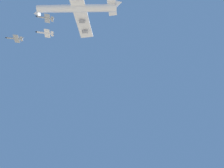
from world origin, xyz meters
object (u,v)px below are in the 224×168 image
(chase_jet_left_wing, at_px, (45,33))
(chase_jet_trailing, at_px, (45,18))
(carrier_jet, at_px, (78,8))
(chase_jet_right_wing, at_px, (15,38))

(chase_jet_left_wing, distance_m, chase_jet_trailing, 13.47)
(carrier_jet, xyz_separation_m, chase_jet_left_wing, (28.83, 6.76, -19.25))
(chase_jet_left_wing, xyz_separation_m, chase_jet_right_wing, (27.56, 12.45, 3.20))
(chase_jet_trailing, bearing_deg, chase_jet_left_wing, -106.21)
(chase_jet_left_wing, height_order, chase_jet_trailing, chase_jet_trailing)
(carrier_jet, distance_m, chase_jet_left_wing, 35.32)
(carrier_jet, relative_size, chase_jet_right_wing, 5.39)
(chase_jet_right_wing, distance_m, chase_jet_trailing, 33.40)
(chase_jet_right_wing, xyz_separation_m, chase_jet_trailing, (-31.95, -5.92, 7.74))
(chase_jet_right_wing, bearing_deg, chase_jet_left_wing, 160.27)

